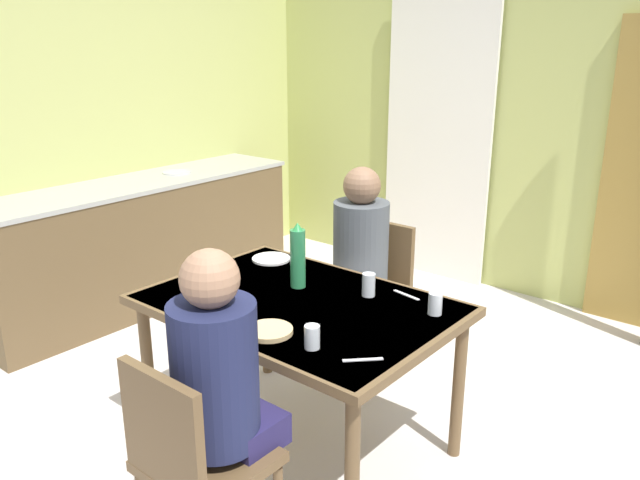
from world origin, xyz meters
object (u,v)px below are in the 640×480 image
at_px(dining_table, 299,316).
at_px(water_bottle_green_near, 298,257).
at_px(person_far_diner, 359,247).
at_px(serving_bowl_center, 232,306).
at_px(chair_near_diner, 192,460).
at_px(person_near_diner, 218,370).
at_px(chair_far_diner, 372,289).
at_px(kitchen_counter, 142,242).

xyz_separation_m(dining_table, water_bottle_green_near, (-0.12, 0.13, 0.22)).
xyz_separation_m(dining_table, person_far_diner, (-0.17, 0.69, 0.11)).
relative_size(person_far_diner, serving_bowl_center, 4.53).
relative_size(chair_near_diner, person_near_diner, 1.13).
bearing_deg(chair_far_diner, chair_near_diner, 104.00).
bearing_deg(water_bottle_green_near, kitchen_counter, 166.47).
bearing_deg(person_near_diner, kitchen_counter, 150.66).
bearing_deg(person_near_diner, water_bottle_green_near, 113.64).
height_order(person_near_diner, serving_bowl_center, person_near_diner).
distance_m(person_far_diner, water_bottle_green_near, 0.57).
bearing_deg(person_far_diner, dining_table, 103.94).
xyz_separation_m(person_near_diner, person_far_diner, (-0.41, 1.38, 0.00)).
height_order(dining_table, chair_far_diner, chair_far_diner).
distance_m(chair_near_diner, person_near_diner, 0.31).
bearing_deg(serving_bowl_center, kitchen_counter, 155.57).
relative_size(kitchen_counter, chair_far_diner, 2.76).
distance_m(water_bottle_green_near, serving_bowl_center, 0.42).
relative_size(water_bottle_green_near, serving_bowl_center, 1.84).
distance_m(kitchen_counter, person_near_diner, 2.64).
distance_m(kitchen_counter, serving_bowl_center, 2.11).
distance_m(chair_far_diner, serving_bowl_center, 1.13).
bearing_deg(dining_table, person_near_diner, -70.75).
distance_m(person_near_diner, person_far_diner, 1.44).
bearing_deg(dining_table, person_far_diner, 103.94).
distance_m(person_near_diner, serving_bowl_center, 0.57).
bearing_deg(chair_near_diner, chair_far_diner, 104.00).
height_order(chair_near_diner, chair_far_diner, same).
bearing_deg(kitchen_counter, person_near_diner, -29.34).
relative_size(chair_far_diner, person_near_diner, 1.13).
relative_size(person_far_diner, water_bottle_green_near, 2.46).
xyz_separation_m(chair_far_diner, person_near_diner, (0.41, -1.51, 0.28)).
bearing_deg(kitchen_counter, chair_near_diner, -31.87).
bearing_deg(dining_table, chair_far_diner, 101.70).
xyz_separation_m(person_near_diner, water_bottle_green_near, (-0.36, 0.82, 0.11)).
height_order(chair_far_diner, serving_bowl_center, chair_far_diner).
bearing_deg(kitchen_counter, water_bottle_green_near, -13.53).
distance_m(kitchen_counter, water_bottle_green_near, 2.03).
distance_m(dining_table, person_far_diner, 0.72).
height_order(dining_table, person_far_diner, person_far_diner).
height_order(person_near_diner, water_bottle_green_near, person_near_diner).
height_order(dining_table, person_near_diner, person_near_diner).
bearing_deg(serving_bowl_center, dining_table, 62.18).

